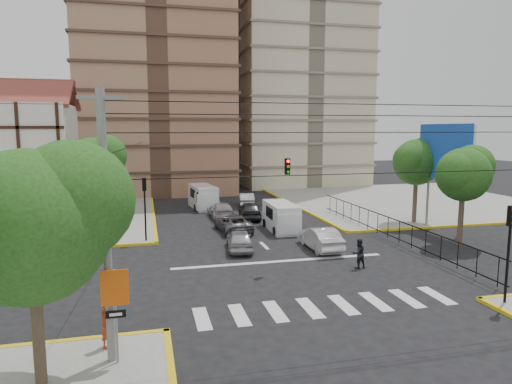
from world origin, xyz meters
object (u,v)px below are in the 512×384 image
object	(u,v)px
district_sign	(115,296)
pedestrian_crosswalk	(359,253)
pedestrian_sw_corner	(108,323)
traffic_light_nw	(145,199)
car_white_front_right	(320,238)
van_left_lane	(203,198)
traffic_light_se	(510,238)
van_right_lane	(282,218)
car_silver_front_left	(240,240)

from	to	relation	value
district_sign	pedestrian_crosswalk	world-z (taller)	district_sign
pedestrian_crosswalk	pedestrian_sw_corner	bearing A→B (deg)	21.28
traffic_light_nw	pedestrian_crosswalk	xyz separation A→B (m)	(11.74, -8.91, -2.27)
pedestrian_crosswalk	car_white_front_right	bearing A→B (deg)	-88.45
traffic_light_nw	van_left_lane	size ratio (longest dim) A/B	0.84
traffic_light_se	van_right_lane	bearing A→B (deg)	107.51
car_silver_front_left	pedestrian_sw_corner	xyz separation A→B (m)	(-7.32, -12.31, 0.35)
van_right_lane	pedestrian_sw_corner	xyz separation A→B (m)	(-11.65, -17.06, -0.00)
traffic_light_se	car_silver_front_left	distance (m)	15.67
traffic_light_se	van_left_lane	xyz separation A→B (m)	(-9.98, 28.32, -2.00)
district_sign	car_silver_front_left	size ratio (longest dim) A/B	0.79
traffic_light_se	traffic_light_nw	size ratio (longest dim) A/B	1.00
traffic_light_se	van_right_lane	world-z (taller)	traffic_light_se
pedestrian_crosswalk	van_left_lane	bearing A→B (deg)	-80.68
traffic_light_se	van_left_lane	distance (m)	30.10
traffic_light_nw	car_white_front_right	world-z (taller)	traffic_light_nw
traffic_light_nw	van_left_lane	xyz separation A→B (m)	(5.62, 12.72, -2.00)
car_silver_front_left	pedestrian_crosswalk	size ratio (longest dim) A/B	2.39
district_sign	van_left_lane	world-z (taller)	district_sign
traffic_light_se	car_silver_front_left	world-z (taller)	traffic_light_se
traffic_light_se	pedestrian_crosswalk	distance (m)	8.05
traffic_light_se	van_left_lane	world-z (taller)	traffic_light_se
traffic_light_nw	car_silver_front_left	xyz separation A→B (m)	(5.95, -3.49, -2.42)
car_silver_front_left	pedestrian_crosswalk	bearing A→B (deg)	144.53
district_sign	pedestrian_sw_corner	bearing A→B (deg)	106.56
van_left_lane	traffic_light_se	bearing A→B (deg)	-77.06
van_right_lane	pedestrian_crosswalk	size ratio (longest dim) A/B	2.82
district_sign	pedestrian_crosswalk	bearing A→B (deg)	32.55
van_right_lane	van_left_lane	distance (m)	12.38
car_white_front_right	pedestrian_sw_corner	distance (m)	16.79
pedestrian_sw_corner	pedestrian_crosswalk	bearing A→B (deg)	-19.19
traffic_light_se	traffic_light_nw	distance (m)	22.06
car_silver_front_left	pedestrian_sw_corner	size ratio (longest dim) A/B	2.28
district_sign	car_silver_front_left	bearing A→B (deg)	62.84
traffic_light_nw	van_left_lane	world-z (taller)	traffic_light_nw
van_right_lane	car_silver_front_left	bearing A→B (deg)	-131.38
car_white_front_right	pedestrian_crosswalk	bearing A→B (deg)	97.68
car_white_front_right	pedestrian_sw_corner	xyz separation A→B (m)	(-12.50, -11.20, 0.29)
car_silver_front_left	pedestrian_sw_corner	distance (m)	14.32
district_sign	pedestrian_sw_corner	distance (m)	1.91
van_left_lane	pedestrian_sw_corner	bearing A→B (deg)	-110.23
car_silver_front_left	car_white_front_right	bearing A→B (deg)	175.52
car_silver_front_left	traffic_light_se	bearing A→B (deg)	136.15
traffic_light_se	pedestrian_crosswalk	size ratio (longest dim) A/B	2.60
van_right_lane	pedestrian_crosswalk	distance (m)	10.27
traffic_light_nw	pedestrian_crosswalk	distance (m)	14.91
van_left_lane	car_white_front_right	world-z (taller)	van_left_lane
van_left_lane	car_silver_front_left	xyz separation A→B (m)	(0.32, -16.22, -0.42)
district_sign	car_silver_front_left	world-z (taller)	district_sign
district_sign	pedestrian_crosswalk	xyz separation A→B (m)	(12.74, 8.13, -1.61)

